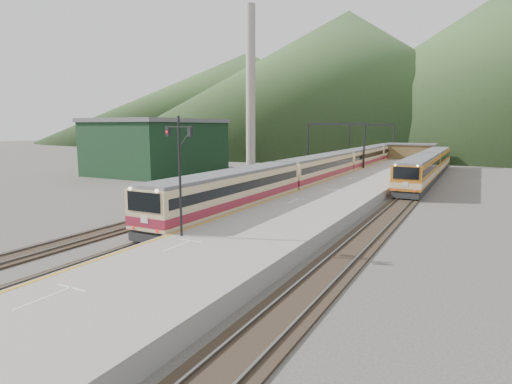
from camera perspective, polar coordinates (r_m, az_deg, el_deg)
The scene contains 19 objects.
ground at distance 22.60m, azimuth -27.89°, elevation -11.29°, with size 400.00×400.00×0.00m, color #47423D.
track_main at distance 55.22m, azimuth 8.57°, elevation 1.02°, with size 2.60×200.00×0.23m.
track_far at distance 57.03m, azimuth 3.82°, elevation 1.34°, with size 2.60×200.00×0.23m.
track_second at distance 52.63m, azimuth 20.47°, elevation 0.19°, with size 2.60×200.00×0.23m.
platform at distance 51.68m, azimuth 13.72°, elevation 0.83°, with size 8.00×100.00×1.00m, color gray.
gantry_near at distance 69.90m, azimuth 10.53°, elevation 7.10°, with size 9.55×0.25×8.00m.
gantry_far at distance 94.07m, azimuth 15.09°, elevation 7.31°, with size 9.55×0.25×8.00m.
warehouse at distance 70.72m, azimuth -12.85°, elevation 6.02°, with size 14.50×20.50×8.60m.
smokestack at distance 84.18m, azimuth -0.72°, elevation 13.90°, with size 1.80×1.80×30.00m, color #9E998E.
station_shed at distance 90.70m, azimuth 19.97°, elevation 5.15°, with size 9.40×4.40×3.10m.
hill_a at distance 211.10m, azimuth 12.02°, elevation 14.65°, with size 180.00×180.00×60.00m, color #2E481F.
hill_d at distance 287.73m, azimuth -1.03°, elevation 12.69°, with size 200.00×200.00×55.00m, color #2E481F.
main_train at distance 64.64m, azimuth 11.58°, elevation 3.88°, with size 3.10×84.99×3.79m.
second_train at distance 64.81m, azimuth 22.00°, elevation 3.37°, with size 2.98×40.62×3.64m.
signal_mast at distance 24.89m, azimuth -10.15°, elevation 3.71°, with size 2.18×0.51×6.94m.
short_signal_a at distance 29.69m, azimuth -15.57°, elevation -3.05°, with size 0.23×0.17×2.27m.
short_signal_b at distance 48.43m, azimuth 1.80°, elevation 1.71°, with size 0.22×0.16×2.27m.
short_signal_c at distance 38.18m, azimuth -13.81°, elevation -0.42°, with size 0.24×0.19×2.27m.
worker at distance 32.28m, azimuth -16.20°, elevation -3.34°, with size 0.59×0.39×1.61m, color #1E202E.
Camera 1 is at (17.87, -11.74, 7.33)m, focal length 30.00 mm.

